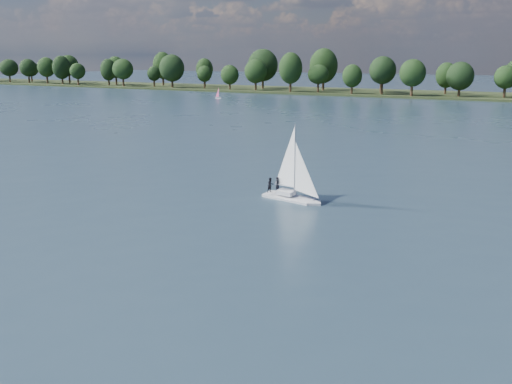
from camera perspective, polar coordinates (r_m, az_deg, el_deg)
ground at (r=112.01m, az=11.69°, el=5.78°), size 700.00×700.00×0.00m
far_shore at (r=221.32m, az=20.06°, el=8.96°), size 660.00×40.00×1.50m
sailboat at (r=58.60m, az=3.34°, el=1.42°), size 6.52×3.03×8.28m
dinghy_pink at (r=200.13m, az=-3.74°, el=9.60°), size 2.53×1.15×3.93m
pontoon at (r=283.30m, az=-17.04°, el=10.01°), size 4.35×2.85×0.50m
treeline at (r=218.67m, az=18.54°, el=11.15°), size 562.57×73.86×18.06m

